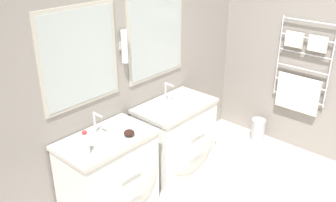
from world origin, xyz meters
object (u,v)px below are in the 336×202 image
object	(u,v)px
vanity_right	(177,137)
toiletry_bottle	(85,143)
amenity_bowl	(129,133)
waste_bin	(258,129)
vanity_left	(111,176)

from	to	relation	value
vanity_right	toiletry_bottle	size ratio (longest dim) A/B	4.08
vanity_right	amenity_bowl	bearing A→B (deg)	-172.91
amenity_bowl	waste_bin	size ratio (longest dim) A/B	0.35
vanity_left	toiletry_bottle	xyz separation A→B (m)	(-0.29, -0.06, 0.52)
vanity_left	vanity_right	bearing A→B (deg)	0.00
toiletry_bottle	waste_bin	size ratio (longest dim) A/B	0.74
vanity_right	vanity_left	bearing A→B (deg)	180.00
vanity_right	amenity_bowl	size ratio (longest dim) A/B	8.77
waste_bin	amenity_bowl	bearing A→B (deg)	172.43
amenity_bowl	vanity_right	bearing A→B (deg)	7.09
vanity_left	vanity_right	distance (m)	1.00
vanity_right	waste_bin	xyz separation A→B (m)	(1.24, -0.38, -0.27)
toiletry_bottle	amenity_bowl	world-z (taller)	toiletry_bottle
waste_bin	toiletry_bottle	bearing A→B (deg)	172.75
amenity_bowl	vanity_left	bearing A→B (deg)	149.36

